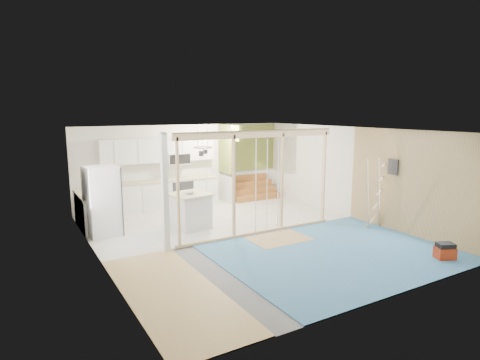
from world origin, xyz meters
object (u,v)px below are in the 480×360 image
fridge (103,201)px  ladder (374,193)px  island (190,211)px  toolbox (445,252)px

fridge → ladder: ladder is taller
island → toolbox: bearing=-62.2°
toolbox → ladder: (0.40, 2.26, 0.78)m
toolbox → ladder: size_ratio=0.24×
island → toolbox: size_ratio=2.44×
island → ladder: 4.80m
fridge → island: size_ratio=1.57×
fridge → toolbox: 7.82m
ladder → fridge: bearing=129.4°
ladder → toolbox: bearing=-124.8°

